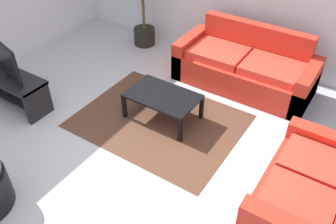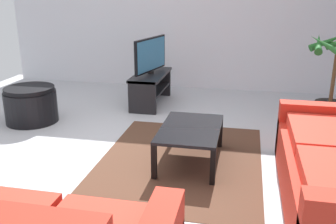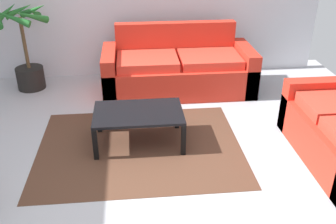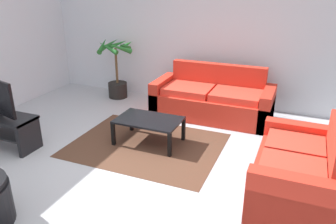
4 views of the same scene
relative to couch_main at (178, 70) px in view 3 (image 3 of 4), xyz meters
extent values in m
plane|color=#B2B2B7|center=(-0.73, -2.28, -0.30)|extent=(6.60, 6.60, 0.00)
cube|color=red|center=(0.00, -0.03, -0.09)|extent=(2.09, 0.90, 0.42)
cube|color=red|center=(0.00, 0.34, 0.36)|extent=(1.73, 0.16, 0.48)
cube|color=red|center=(-0.96, -0.03, 0.01)|extent=(0.18, 0.90, 0.62)
cube|color=red|center=(0.96, -0.03, 0.01)|extent=(0.18, 0.90, 0.62)
cube|color=red|center=(-0.43, -0.08, 0.18)|extent=(0.83, 0.66, 0.12)
cube|color=red|center=(0.43, -0.08, 0.18)|extent=(0.83, 0.66, 0.12)
cube|color=red|center=(1.52, -1.26, 0.01)|extent=(0.90, 0.18, 0.62)
cube|color=red|center=(1.47, -1.64, 0.18)|extent=(0.66, 0.53, 0.12)
cube|color=black|center=(-0.60, -1.39, 0.07)|extent=(0.96, 0.61, 0.03)
cube|color=black|center=(-1.06, -1.67, -0.12)|extent=(0.05, 0.05, 0.36)
cube|color=black|center=(-0.15, -1.67, -0.12)|extent=(0.05, 0.05, 0.36)
cube|color=black|center=(-1.06, -1.11, -0.12)|extent=(0.05, 0.05, 0.36)
cube|color=black|center=(-0.15, -1.11, -0.12)|extent=(0.05, 0.05, 0.36)
cube|color=#513323|center=(-0.60, -1.49, -0.30)|extent=(2.20, 1.70, 0.01)
cylinder|color=black|center=(-2.12, 0.27, -0.14)|extent=(0.39, 0.39, 0.32)
cylinder|color=brown|center=(-2.12, 0.27, 0.37)|extent=(0.05, 0.05, 0.72)
cone|color=#236727|center=(-1.92, 0.28, 0.79)|extent=(0.12, 0.43, 0.24)
cone|color=#236727|center=(-1.98, 0.48, 0.79)|extent=(0.48, 0.38, 0.28)
cone|color=#236727|center=(-2.18, 0.46, 0.79)|extent=(0.41, 0.20, 0.24)
cone|color=#236727|center=(-2.32, 0.36, 0.79)|extent=(0.29, 0.44, 0.25)
cone|color=#236727|center=(-2.15, 0.03, 0.79)|extent=(0.48, 0.16, 0.26)
cone|color=#236727|center=(-1.93, 0.10, 0.79)|extent=(0.41, 0.45, 0.28)
camera|label=1|loc=(1.60, -4.63, 2.89)|focal=38.21mm
camera|label=2|loc=(3.07, -0.86, 1.48)|focal=40.64mm
camera|label=3|loc=(-0.64, -4.97, 1.96)|focal=40.18mm
camera|label=4|loc=(1.42, -5.49, 2.03)|focal=35.58mm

